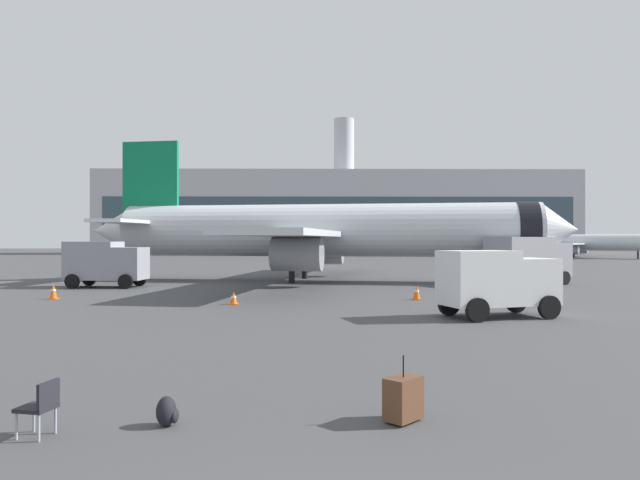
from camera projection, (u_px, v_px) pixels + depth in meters
airplane_at_gate at (322, 231)px, 43.04m from camera, size 35.67×32.35×10.50m
airplane_taxiing at (580, 243)px, 97.21m from camera, size 21.80×20.13×7.29m
service_truck at (106, 262)px, 37.46m from camera, size 4.97×2.86×2.90m
fuel_truck at (528, 258)px, 39.52m from camera, size 6.39×5.10×3.20m
cargo_van at (496, 280)px, 22.96m from camera, size 4.78×3.30×2.60m
safety_cone_near at (417, 292)px, 29.70m from camera, size 0.44×0.44×0.75m
safety_cone_mid at (234, 298)px, 27.51m from camera, size 0.44×0.44×0.60m
safety_cone_far at (53, 291)px, 30.05m from camera, size 0.44×0.44×0.79m
rolling_suitcase at (403, 398)px, 9.80m from camera, size 0.73×0.74×1.10m
traveller_backpack at (167, 412)px, 9.57m from camera, size 0.36×0.40×0.48m
gate_chair at (41, 404)px, 9.04m from camera, size 0.58×0.58×0.86m
terminal_building at (337, 213)px, 129.62m from camera, size 101.05×18.25×29.46m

